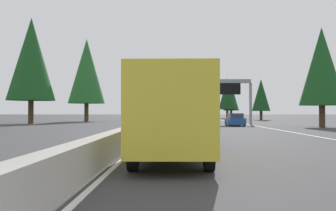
{
  "coord_description": "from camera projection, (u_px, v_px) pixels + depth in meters",
  "views": [
    {
      "loc": [
        -2.15,
        -2.06,
        1.66
      ],
      "look_at": [
        68.75,
        -0.75,
        2.89
      ],
      "focal_mm": 38.43,
      "sensor_mm": 36.0,
      "label": 1
    }
  ],
  "objects": [
    {
      "name": "ground_plane",
      "position": [
        163.0,
        121.0,
        62.14
      ],
      "size": [
        320.0,
        320.0,
        0.0
      ],
      "primitive_type": "plane",
      "color": "#38383A"
    },
    {
      "name": "median_barrier",
      "position": [
        164.0,
        117.0,
        82.15
      ],
      "size": [
        180.0,
        0.56,
        0.9
      ],
      "primitive_type": "cube",
      "color": "gray",
      "rests_on": "ground"
    },
    {
      "name": "shoulder_stripe_right",
      "position": [
        222.0,
        120.0,
        71.93
      ],
      "size": [
        160.0,
        0.16,
        0.01
      ],
      "primitive_type": "cube",
      "color": "silver",
      "rests_on": "ground"
    },
    {
      "name": "shoulder_stripe_median",
      "position": [
        166.0,
        120.0,
        72.14
      ],
      "size": [
        160.0,
        0.16,
        0.01
      ],
      "primitive_type": "cube",
      "color": "silver",
      "rests_on": "ground"
    },
    {
      "name": "sign_gantry_overhead",
      "position": [
        205.0,
        89.0,
        47.12
      ],
      "size": [
        0.5,
        12.68,
        5.91
      ],
      "color": "gray",
      "rests_on": "ground"
    },
    {
      "name": "box_truck_mid_right",
      "position": [
        172.0,
        113.0,
        12.69
      ],
      "size": [
        8.5,
        2.4,
        2.95
      ],
      "color": "gold",
      "rests_on": "ground"
    },
    {
      "name": "sedan_distant_b",
      "position": [
        235.0,
        120.0,
        42.12
      ],
      "size": [
        4.4,
        1.8,
        1.47
      ],
      "color": "#1E4793",
      "rests_on": "ground"
    },
    {
      "name": "sedan_near_right",
      "position": [
        173.0,
        119.0,
        47.56
      ],
      "size": [
        4.4,
        1.8,
        1.47
      ],
      "color": "maroon",
      "rests_on": "ground"
    },
    {
      "name": "bus_mid_center",
      "position": [
        188.0,
        112.0,
        94.12
      ],
      "size": [
        11.5,
        2.55,
        3.1
      ],
      "color": "white",
      "rests_on": "ground"
    },
    {
      "name": "conifer_right_near",
      "position": [
        322.0,
        66.0,
        38.03
      ],
      "size": [
        4.68,
        4.68,
        10.64
      ],
      "color": "#4C3823",
      "rests_on": "ground"
    },
    {
      "name": "conifer_right_mid",
      "position": [
        261.0,
        95.0,
        72.24
      ],
      "size": [
        3.63,
        3.63,
        8.26
      ],
      "color": "#4C3823",
      "rests_on": "ground"
    },
    {
      "name": "conifer_right_far",
      "position": [
        231.0,
        97.0,
        91.85
      ],
      "size": [
        3.96,
        3.96,
        9.0
      ],
      "color": "#4C3823",
      "rests_on": "ground"
    },
    {
      "name": "conifer_right_distant",
      "position": [
        227.0,
        94.0,
        90.92
      ],
      "size": [
        4.5,
        4.5,
        10.24
      ],
      "color": "#4C3823",
      "rests_on": "ground"
    },
    {
      "name": "conifer_left_near",
      "position": [
        31.0,
        59.0,
        49.28
      ],
      "size": [
        6.44,
        6.44,
        14.63
      ],
      "color": "#4C3823",
      "rests_on": "ground"
    },
    {
      "name": "conifer_left_mid",
      "position": [
        87.0,
        71.0,
        60.83
      ],
      "size": [
        6.17,
        6.17,
        14.03
      ],
      "color": "#4C3823",
      "rests_on": "ground"
    }
  ]
}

